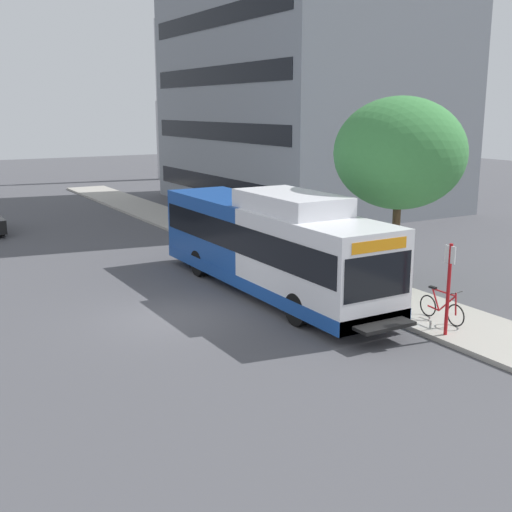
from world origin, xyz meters
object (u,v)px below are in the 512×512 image
Objects in this scene: bicycle_parked at (442,307)px; street_tree_near_stop at (400,153)px; bus_stop_sign_pole at (449,282)px; transit_bus at (269,245)px.

street_tree_near_stop reaches higher than bicycle_parked.
bus_stop_sign_pole reaches higher than bicycle_parked.
bicycle_parked is (0.78, 0.91, -1.09)m from bus_stop_sign_pole.
bus_stop_sign_pole is at bearing -116.12° from street_tree_near_stop.
transit_bus is 5.46m from street_tree_near_stop.
street_tree_near_stop reaches higher than bus_stop_sign_pole.
transit_bus is at bearing 105.06° from bus_stop_sign_pole.
street_tree_near_stop is (2.29, 4.67, 3.16)m from bus_stop_sign_pole.
transit_bus reaches higher than bicycle_parked.
bicycle_parked is at bearing -111.95° from street_tree_near_stop.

